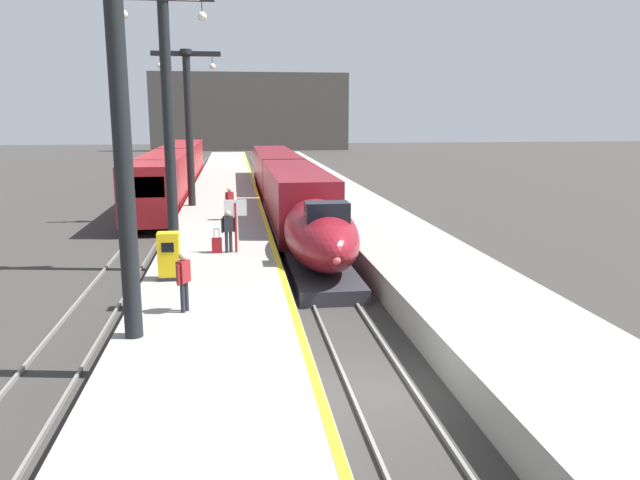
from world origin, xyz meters
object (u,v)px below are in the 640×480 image
Objects in this scene: station_column_near at (121,85)px; highspeed_train_main at (287,188)px; station_column_far at (188,113)px; passenger_far_waiting at (184,277)px; ticket_machine_yellow at (169,258)px; passenger_near_edge at (228,228)px; passenger_mid_platform at (230,201)px; departure_info_board at (235,215)px; regional_train_adjacent at (174,169)px; rolling_suitcase at (217,245)px; station_column_mid at (167,99)px.

highspeed_train_main is at bearing 76.21° from station_column_near.
passenger_far_waiting is (1.11, -20.99, -4.52)m from station_column_far.
ticket_machine_yellow is at bearing -106.80° from highspeed_train_main.
passenger_near_edge is 1.00× the size of passenger_far_waiting.
highspeed_train_main is 23.27× the size of passenger_far_waiting.
passenger_near_edge is at bearing -90.15° from passenger_mid_platform.
departure_info_board is (1.48, 7.50, 0.52)m from passenger_far_waiting.
regional_train_adjacent reaches higher than highspeed_train_main.
regional_train_adjacent is 27.12m from rolling_suitcase.
station_column_mid is at bearing -85.01° from regional_train_adjacent.
highspeed_train_main is 40.05× the size of rolling_suitcase.
passenger_far_waiting is at bearing -84.49° from regional_train_adjacent.
station_column_far is at bearing 99.62° from passenger_near_edge.
departure_info_board is at bearing -31.00° from station_column_mid.
station_column_near reaches higher than regional_train_adjacent.
station_column_far is 14.41m from passenger_near_edge.
passenger_far_waiting is at bearing -95.44° from rolling_suitcase.
highspeed_train_main is 14.93m from passenger_near_edge.
station_column_far is 5.41× the size of passenger_near_edge.
highspeed_train_main is 15.08m from rolling_suitcase.
ticket_machine_yellow is 4.57m from departure_info_board.
station_column_far is 21.50m from passenger_far_waiting.
passenger_near_edge is at bearing -80.49° from regional_train_adjacent.
regional_train_adjacent is 21.66× the size of passenger_far_waiting.
passenger_near_edge is at bearing 81.06° from passenger_far_waiting.
station_column_near reaches higher than departure_info_board.
passenger_far_waiting is (1.11, -9.06, -5.06)m from station_column_mid.
passenger_near_edge is 0.80× the size of departure_info_board.
passenger_near_edge is (4.49, -26.78, -0.09)m from regional_train_adjacent.
station_column_mid is 1.11× the size of station_column_far.
station_column_near is 0.98× the size of station_column_mid.
passenger_far_waiting is at bearing 60.17° from station_column_near.
highspeed_train_main is 14.86m from departure_info_board.
station_column_mid reaches higher than departure_info_board.
passenger_mid_platform is at bearing -76.58° from regional_train_adjacent.
station_column_far is 14.60m from rolling_suitcase.
departure_info_board is at bearing 60.21° from ticket_machine_yellow.
passenger_near_edge is 1.72× the size of rolling_suitcase.
passenger_far_waiting is (-1.20, -15.39, 0.00)m from passenger_mid_platform.
station_column_mid is 11.94m from station_column_far.
passenger_far_waiting is at bearing -102.30° from highspeed_train_main.
highspeed_train_main is 22.50m from passenger_far_waiting.
station_column_far is 5.41× the size of passenger_far_waiting.
station_column_mid is at bearing 90.28° from station_column_near.
passenger_near_edge is (2.29, -1.56, -5.06)m from station_column_mid.
station_column_near is at bearing -103.79° from highspeed_train_main.
regional_train_adjacent reaches higher than passenger_far_waiting.
passenger_far_waiting is 1.72× the size of rolling_suitcase.
station_column_mid is (2.20, -25.22, 4.97)m from regional_train_adjacent.
station_column_mid is 4.80× the size of departure_info_board.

